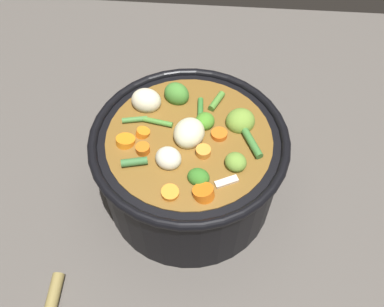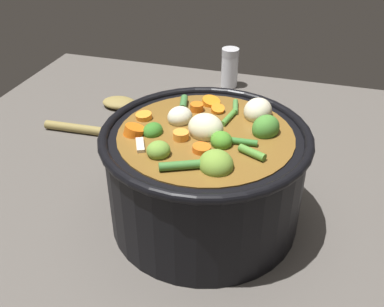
{
  "view_description": "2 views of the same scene",
  "coord_description": "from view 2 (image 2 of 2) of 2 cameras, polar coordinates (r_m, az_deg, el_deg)",
  "views": [
    {
      "loc": [
        0.34,
        0.03,
        0.57
      ],
      "look_at": [
        0.01,
        0.01,
        0.13
      ],
      "focal_mm": 36.29,
      "sensor_mm": 36.0,
      "label": 1
    },
    {
      "loc": [
        -0.13,
        0.5,
        0.45
      ],
      "look_at": [
        0.01,
        0.02,
        0.12
      ],
      "focal_mm": 42.06,
      "sensor_mm": 36.0,
      "label": 2
    }
  ],
  "objects": [
    {
      "name": "salt_shaker",
      "position": [
        1.07,
        4.81,
        10.8
      ],
      "size": [
        0.04,
        0.04,
        0.09
      ],
      "color": "silver",
      "rests_on": "ground_plane"
    },
    {
      "name": "ground_plane",
      "position": [
        0.68,
        1.53,
        -8.09
      ],
      "size": [
        1.1,
        1.1,
        0.0
      ],
      "primitive_type": "plane",
      "color": "#514C47"
    },
    {
      "name": "wooden_spoon",
      "position": [
        0.95,
        -10.51,
        4.86
      ],
      "size": [
        0.21,
        0.17,
        0.02
      ],
      "color": "olive",
      "rests_on": "ground_plane"
    },
    {
      "name": "cooking_pot",
      "position": [
        0.63,
        1.66,
        -2.64
      ],
      "size": [
        0.28,
        0.28,
        0.17
      ],
      "color": "black",
      "rests_on": "ground_plane"
    }
  ]
}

